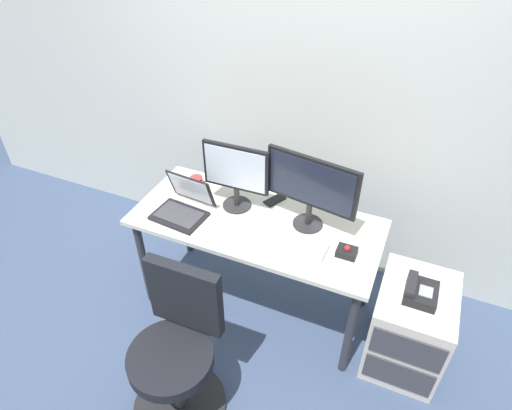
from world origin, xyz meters
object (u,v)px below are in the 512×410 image
object	(u,v)px
file_cabinet	(409,327)
laptop	(183,206)
office_chair	(178,354)
coffee_mug	(197,185)
cell_phone	(275,200)
desk_phone	(420,292)
keyboard	(291,242)
monitor_main	(311,187)
trackball_mouse	(347,252)
monitor_side	(236,173)

from	to	relation	value
file_cabinet	laptop	xyz separation A→B (m)	(-1.44, -0.06, 0.51)
office_chair	coffee_mug	xyz separation A→B (m)	(-0.37, 0.93, 0.37)
laptop	cell_phone	xyz separation A→B (m)	(0.47, 0.33, -0.05)
coffee_mug	cell_phone	distance (m)	0.51
desk_phone	keyboard	distance (m)	0.74
office_chair	monitor_main	xyz separation A→B (m)	(0.39, 0.90, 0.59)
keyboard	laptop	size ratio (longest dim) A/B	1.23
monitor_main	cell_phone	size ratio (longest dim) A/B	3.89
keyboard	trackball_mouse	bearing A→B (deg)	7.62
file_cabinet	office_chair	bearing A→B (deg)	-144.91
monitor_side	coffee_mug	world-z (taller)	monitor_side
file_cabinet	trackball_mouse	xyz separation A→B (m)	(-0.43, -0.03, 0.48)
office_chair	cell_phone	xyz separation A→B (m)	(0.13, 1.04, 0.32)
keyboard	cell_phone	bearing A→B (deg)	124.39
monitor_main	trackball_mouse	size ratio (longest dim) A/B	5.02
monitor_main	laptop	bearing A→B (deg)	-165.27
monitor_main	trackball_mouse	distance (m)	0.41
trackball_mouse	cell_phone	xyz separation A→B (m)	(-0.54, 0.30, -0.02)
file_cabinet	office_chair	size ratio (longest dim) A/B	0.62
monitor_side	trackball_mouse	size ratio (longest dim) A/B	3.92
office_chair	coffee_mug	size ratio (longest dim) A/B	8.55
monitor_main	laptop	size ratio (longest dim) A/B	1.65
cell_phone	desk_phone	bearing A→B (deg)	10.31
monitor_side	keyboard	distance (m)	0.53
file_cabinet	monitor_main	xyz separation A→B (m)	(-0.70, 0.13, 0.73)
monitor_main	coffee_mug	xyz separation A→B (m)	(-0.76, 0.03, -0.22)
file_cabinet	monitor_main	world-z (taller)	monitor_main
cell_phone	laptop	bearing A→B (deg)	-117.93
coffee_mug	cell_phone	size ratio (longest dim) A/B	0.78
trackball_mouse	cell_phone	size ratio (longest dim) A/B	0.77
monitor_main	keyboard	xyz separation A→B (m)	(-0.03, -0.20, -0.27)
monitor_main	laptop	distance (m)	0.79
desk_phone	monitor_side	world-z (taller)	monitor_side
office_chair	laptop	world-z (taller)	laptop
laptop	coffee_mug	size ratio (longest dim) A/B	3.04
desk_phone	monitor_side	distance (m)	1.23
desk_phone	monitor_main	size ratio (longest dim) A/B	0.36
monitor_main	cell_phone	bearing A→B (deg)	152.31
cell_phone	monitor_main	bearing A→B (deg)	-0.89
keyboard	coffee_mug	size ratio (longest dim) A/B	3.74
office_chair	monitor_main	bearing A→B (deg)	66.40
office_chair	coffee_mug	bearing A→B (deg)	111.78
trackball_mouse	coffee_mug	size ratio (longest dim) A/B	1.00
file_cabinet	office_chair	xyz separation A→B (m)	(-1.10, -0.77, 0.14)
desk_phone	trackball_mouse	bearing A→B (deg)	-178.37
keyboard	office_chair	bearing A→B (deg)	-117.12
cell_phone	coffee_mug	bearing A→B (deg)	-141.19
monitor_side	coffee_mug	size ratio (longest dim) A/B	3.91
laptop	cell_phone	bearing A→B (deg)	35.27
coffee_mug	trackball_mouse	bearing A→B (deg)	-10.34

